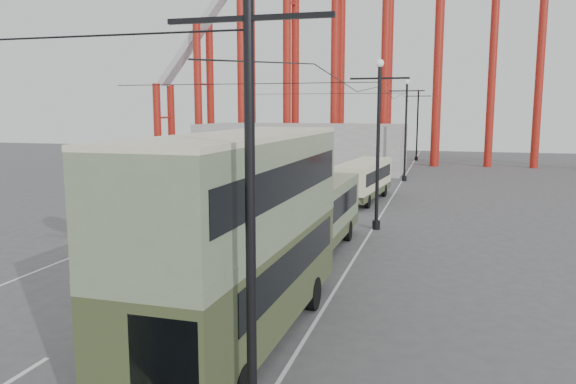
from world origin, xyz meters
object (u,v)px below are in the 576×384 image
(single_decker_cream, at_px, (363,179))
(pedestrian, at_px, (272,236))
(single_decker_green, at_px, (309,217))
(lamp_post_near, at_px, (249,43))
(double_decker_bus, at_px, (243,228))

(single_decker_cream, distance_m, pedestrian, 16.63)
(single_decker_green, bearing_deg, pedestrian, -167.38)
(lamp_post_near, distance_m, single_decker_green, 15.81)
(double_decker_bus, bearing_deg, pedestrian, 103.48)
(pedestrian, bearing_deg, single_decker_cream, -115.16)
(lamp_post_near, xyz_separation_m, double_decker_bus, (-1.85, 4.55, -4.50))
(lamp_post_near, relative_size, pedestrian, 6.13)
(double_decker_bus, relative_size, single_decker_green, 0.98)
(single_decker_cream, xyz_separation_m, pedestrian, (-1.86, -16.51, -0.74))
(single_decker_cream, relative_size, pedestrian, 5.34)
(double_decker_bus, bearing_deg, single_decker_cream, 91.55)
(lamp_post_near, height_order, double_decker_bus, lamp_post_near)
(lamp_post_near, height_order, single_decker_green, lamp_post_near)
(single_decker_cream, bearing_deg, lamp_post_near, -80.52)
(single_decker_green, relative_size, pedestrian, 6.50)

